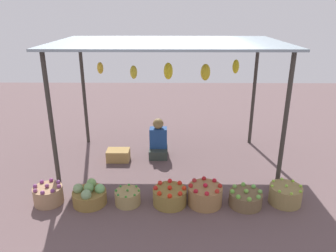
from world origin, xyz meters
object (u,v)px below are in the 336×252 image
(vendor_person, at_px, (158,142))
(basket_red_tomatoes, at_px, (170,196))
(basket_red_apples, at_px, (205,195))
(basket_limes, at_px, (285,195))
(basket_green_apples, at_px, (245,198))
(basket_purple_onions, at_px, (48,195))
(wooden_crate_near_vendor, at_px, (118,155))
(basket_green_chilies, at_px, (128,197))
(basket_cabbages, at_px, (90,195))

(vendor_person, distance_m, basket_red_tomatoes, 1.72)
(basket_red_apples, xyz_separation_m, basket_limes, (1.22, 0.04, -0.01))
(basket_green_apples, distance_m, basket_limes, 0.62)
(basket_purple_onions, distance_m, basket_red_apples, 2.37)
(basket_green_apples, bearing_deg, basket_red_tomatoes, 178.57)
(basket_green_apples, bearing_deg, wooden_crate_near_vendor, 145.13)
(basket_purple_onions, bearing_deg, wooden_crate_near_vendor, 60.20)
(basket_green_chilies, relative_size, basket_red_apples, 0.75)
(basket_red_apples, height_order, basket_green_apples, basket_red_apples)
(wooden_crate_near_vendor, bearing_deg, basket_cabbages, -97.97)
(basket_green_chilies, bearing_deg, vendor_person, 76.67)
(vendor_person, relative_size, basket_cabbages, 1.53)
(basket_red_tomatoes, bearing_deg, basket_green_apples, -1.43)
(basket_red_apples, bearing_deg, basket_green_chilies, -179.75)
(vendor_person, relative_size, basket_limes, 1.62)
(basket_cabbages, xyz_separation_m, basket_limes, (2.97, 0.04, 0.00))
(wooden_crate_near_vendor, bearing_deg, basket_red_tomatoes, -55.48)
(basket_red_tomatoes, height_order, basket_green_apples, basket_red_tomatoes)
(vendor_person, xyz_separation_m, basket_green_chilies, (-0.40, -1.70, -0.19))
(basket_green_chilies, distance_m, wooden_crate_near_vendor, 1.52)
(basket_green_apples, bearing_deg, vendor_person, 128.58)
(vendor_person, xyz_separation_m, basket_limes, (1.99, -1.65, -0.16))
(basket_red_apples, relative_size, wooden_crate_near_vendor, 1.20)
(basket_red_tomatoes, bearing_deg, basket_purple_onions, 179.80)
(basket_green_chilies, relative_size, basket_limes, 0.80)
(basket_purple_onions, relative_size, wooden_crate_near_vendor, 1.01)
(basket_red_apples, distance_m, basket_green_apples, 0.61)
(wooden_crate_near_vendor, bearing_deg, basket_green_apples, -34.87)
(basket_red_tomatoes, bearing_deg, wooden_crate_near_vendor, 124.52)
(basket_green_apples, bearing_deg, basket_purple_onions, 179.33)
(vendor_person, height_order, basket_green_apples, vendor_person)
(vendor_person, bearing_deg, basket_cabbages, -119.99)
(basket_green_chilies, bearing_deg, basket_green_apples, -0.79)
(basket_red_apples, bearing_deg, vendor_person, 114.36)
(basket_red_tomatoes, bearing_deg, basket_cabbages, -179.79)
(basket_cabbages, height_order, basket_limes, basket_cabbages)
(basket_red_tomatoes, relative_size, basket_green_apples, 1.04)
(basket_purple_onions, distance_m, basket_green_chilies, 1.21)
(basket_red_tomatoes, xyz_separation_m, wooden_crate_near_vendor, (-1.01, 1.47, -0.02))
(basket_green_chilies, distance_m, basket_red_tomatoes, 0.64)
(basket_purple_onions, xyz_separation_m, basket_green_apples, (2.98, -0.03, -0.03))
(vendor_person, xyz_separation_m, basket_red_apples, (0.77, -1.69, -0.15))
(vendor_person, height_order, basket_cabbages, vendor_person)
(basket_purple_onions, height_order, basket_red_tomatoes, basket_purple_onions)
(basket_purple_onions, height_order, basket_red_apples, basket_red_apples)
(basket_cabbages, height_order, basket_red_apples, basket_red_apples)
(basket_cabbages, xyz_separation_m, basket_red_apples, (1.74, 0.01, 0.01))
(basket_green_chilies, xyz_separation_m, basket_red_tomatoes, (0.64, 0.00, 0.02))
(basket_cabbages, bearing_deg, basket_green_apples, -0.59)
(basket_purple_onions, distance_m, basket_limes, 3.60)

